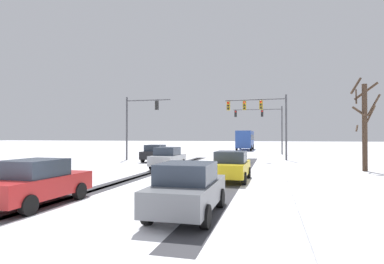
# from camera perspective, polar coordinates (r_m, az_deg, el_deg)

# --- Properties ---
(ground_plane) EXTENTS (300.00, 300.00, 0.00)m
(ground_plane) POSITION_cam_1_polar(r_m,az_deg,el_deg) (10.06, -27.70, -14.67)
(ground_plane) COLOR white
(wheel_track_left_lane) EXTENTS (0.99, 28.74, 0.01)m
(wheel_track_left_lane) POSITION_cam_1_polar(r_m,az_deg,el_deg) (20.56, 8.87, -7.57)
(wheel_track_left_lane) COLOR #424247
(wheel_track_left_lane) RESTS_ON ground
(wheel_track_right_lane) EXTENTS (0.80, 28.74, 0.01)m
(wheel_track_right_lane) POSITION_cam_1_polar(r_m,az_deg,el_deg) (21.96, -7.04, -7.14)
(wheel_track_right_lane) COLOR #424247
(wheel_track_right_lane) RESTS_ON ground
(wheel_track_center) EXTENTS (0.76, 28.74, 0.01)m
(wheel_track_center) POSITION_cam_1_polar(r_m,az_deg,el_deg) (21.80, -5.96, -7.19)
(wheel_track_center) COLOR #424247
(wheel_track_center) RESTS_ON ground
(sidewalk_kerb_right) EXTENTS (4.00, 28.74, 0.12)m
(sidewalk_kerb_right) POSITION_cam_1_polar(r_m,az_deg,el_deg) (19.37, 22.80, -7.76)
(sidewalk_kerb_right) COLOR white
(sidewalk_kerb_right) RESTS_ON ground
(traffic_signal_near_left) EXTENTS (4.82, 0.38, 6.50)m
(traffic_signal_near_left) POSITION_cam_1_polar(r_m,az_deg,el_deg) (32.27, -9.87, 2.61)
(traffic_signal_near_left) COLOR #47474C
(traffic_signal_near_left) RESTS_ON ground
(traffic_signal_near_right) EXTENTS (6.05, 0.57, 6.50)m
(traffic_signal_near_right) POSITION_cam_1_polar(r_m,az_deg,el_deg) (31.60, 12.54, 3.50)
(traffic_signal_near_right) COLOR #47474C
(traffic_signal_near_right) RESTS_ON ground
(traffic_signal_far_right) EXTENTS (6.59, 0.71, 6.50)m
(traffic_signal_far_right) POSITION_cam_1_polar(r_m,az_deg,el_deg) (43.30, 13.17, 2.18)
(traffic_signal_far_right) COLOR #47474C
(traffic_signal_far_right) RESTS_ON ground
(car_black_lead) EXTENTS (1.88, 4.12, 1.62)m
(car_black_lead) POSITION_cam_1_polar(r_m,az_deg,el_deg) (30.14, -6.73, -3.87)
(car_black_lead) COLOR black
(car_black_lead) RESTS_ON ground
(car_silver_second) EXTENTS (1.84, 4.10, 1.62)m
(car_silver_second) POSITION_cam_1_polar(r_m,az_deg,el_deg) (23.56, -4.47, -4.73)
(car_silver_second) COLOR #B7BABF
(car_silver_second) RESTS_ON ground
(car_yellow_cab_third) EXTENTS (1.89, 4.13, 1.62)m
(car_yellow_cab_third) POSITION_cam_1_polar(r_m,az_deg,el_deg) (17.16, 7.24, -6.19)
(car_yellow_cab_third) COLOR yellow
(car_yellow_cab_third) RESTS_ON ground
(car_red_fourth) EXTENTS (1.90, 4.13, 1.62)m
(car_red_fourth) POSITION_cam_1_polar(r_m,az_deg,el_deg) (12.31, -26.60, -8.24)
(car_red_fourth) COLOR red
(car_red_fourth) RESTS_ON ground
(car_grey_fifth) EXTENTS (1.85, 4.11, 1.62)m
(car_grey_fifth) POSITION_cam_1_polar(r_m,az_deg,el_deg) (9.69, -0.78, -10.37)
(car_grey_fifth) COLOR slate
(car_grey_fifth) RESTS_ON ground
(bus_oncoming) EXTENTS (2.75, 11.02, 3.38)m
(bus_oncoming) POSITION_cam_1_polar(r_m,az_deg,el_deg) (56.39, 9.77, -1.24)
(bus_oncoming) COLOR #284793
(bus_oncoming) RESTS_ON ground
(bare_tree_sidewalk_mid) EXTENTS (1.99, 1.83, 6.71)m
(bare_tree_sidewalk_mid) POSITION_cam_1_polar(r_m,az_deg,el_deg) (24.86, 29.09, 1.75)
(bare_tree_sidewalk_mid) COLOR #423023
(bare_tree_sidewalk_mid) RESTS_ON ground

